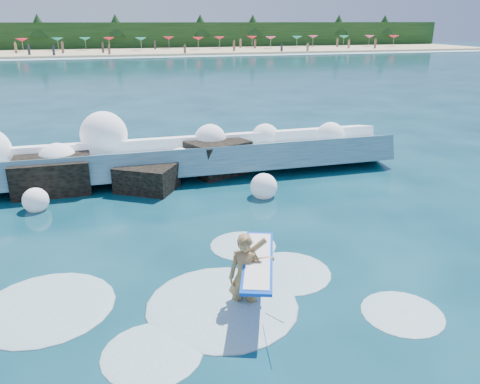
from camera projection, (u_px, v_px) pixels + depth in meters
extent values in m
plane|color=#062C37|center=(198.00, 280.00, 10.18)|extent=(200.00, 200.00, 0.00)
cube|color=tan|center=(113.00, 52.00, 80.63)|extent=(140.00, 20.00, 0.40)
cube|color=silver|center=(115.00, 58.00, 70.74)|extent=(140.00, 5.00, 0.08)
cube|color=black|center=(111.00, 36.00, 88.87)|extent=(140.00, 4.00, 5.00)
cube|color=teal|center=(141.00, 165.00, 16.70)|extent=(18.78, 2.86, 1.57)
cube|color=white|center=(138.00, 147.00, 17.26)|extent=(18.78, 1.32, 0.73)
cube|color=black|center=(53.00, 177.00, 15.45)|extent=(2.42, 1.83, 1.30)
cube|color=black|center=(147.00, 180.00, 15.52)|extent=(2.27, 2.14, 1.00)
cube|color=black|center=(218.00, 160.00, 17.24)|extent=(2.48, 2.27, 1.40)
imported|color=olive|center=(245.00, 278.00, 9.14)|extent=(0.78, 0.66, 1.81)
cube|color=blue|center=(258.00, 260.00, 9.15)|extent=(1.36, 2.52, 0.06)
cube|color=white|center=(258.00, 260.00, 9.14)|extent=(1.20, 2.29, 0.06)
cylinder|color=black|center=(274.00, 318.00, 8.15)|extent=(0.01, 0.91, 0.43)
sphere|color=white|center=(58.00, 162.00, 15.89)|extent=(1.33, 1.33, 1.33)
sphere|color=white|center=(104.00, 135.00, 16.80)|extent=(1.67, 1.67, 1.67)
sphere|color=white|center=(180.00, 160.00, 16.63)|extent=(0.90, 0.90, 0.90)
sphere|color=white|center=(210.00, 140.00, 17.49)|extent=(1.19, 1.19, 1.19)
sphere|color=white|center=(265.00, 138.00, 18.30)|extent=(1.10, 1.10, 1.10)
sphere|color=white|center=(330.00, 136.00, 18.33)|extent=(1.11, 1.11, 1.11)
sphere|color=white|center=(36.00, 200.00, 13.90)|extent=(0.76, 0.76, 0.76)
sphere|color=white|center=(156.00, 186.00, 15.08)|extent=(0.57, 0.57, 0.57)
sphere|color=white|center=(264.00, 187.00, 14.94)|extent=(0.86, 0.86, 0.86)
ellipsoid|color=silver|center=(222.00, 305.00, 9.29)|extent=(3.05, 3.05, 0.15)
ellipsoid|color=silver|center=(152.00, 354.00, 7.94)|extent=(1.76, 1.76, 0.09)
ellipsoid|color=silver|center=(287.00, 272.00, 10.51)|extent=(1.99, 1.99, 0.10)
ellipsoid|color=silver|center=(46.00, 307.00, 9.24)|extent=(2.69, 2.69, 0.13)
ellipsoid|color=silver|center=(243.00, 245.00, 11.76)|extent=(1.67, 1.67, 0.08)
ellipsoid|color=silver|center=(402.00, 313.00, 9.04)|extent=(1.59, 1.59, 0.08)
cone|color=red|center=(22.00, 40.00, 78.31)|extent=(2.00, 2.00, 0.50)
cone|color=#168A7C|center=(57.00, 39.00, 81.23)|extent=(2.00, 2.00, 0.50)
cone|color=#168A7C|center=(85.00, 39.00, 82.58)|extent=(2.00, 2.00, 0.50)
cone|color=red|center=(109.00, 39.00, 83.37)|extent=(2.00, 2.00, 0.50)
cone|color=#168A7C|center=(141.00, 39.00, 82.38)|extent=(2.00, 2.00, 0.50)
cone|color=red|center=(169.00, 38.00, 86.54)|extent=(2.00, 2.00, 0.50)
cone|color=red|center=(198.00, 39.00, 84.24)|extent=(2.00, 2.00, 0.50)
cone|color=red|center=(219.00, 38.00, 87.05)|extent=(2.00, 2.00, 0.50)
cone|color=red|center=(252.00, 37.00, 89.77)|extent=(2.00, 2.00, 0.50)
cone|color=#D13D73|center=(271.00, 38.00, 87.77)|extent=(2.00, 2.00, 0.50)
cone|color=#168A7C|center=(297.00, 37.00, 89.90)|extent=(2.00, 2.00, 0.50)
cone|color=#D13D73|center=(313.00, 37.00, 93.78)|extent=(2.00, 2.00, 0.50)
cone|color=#168A7C|center=(344.00, 37.00, 92.90)|extent=(2.00, 2.00, 0.50)
cone|color=#D13D73|center=(369.00, 37.00, 94.78)|extent=(2.00, 2.00, 0.50)
cone|color=red|center=(394.00, 37.00, 94.41)|extent=(2.00, 2.00, 0.50)
cube|color=#3F332D|center=(38.00, 48.00, 75.24)|extent=(0.35, 0.22, 1.48)
cube|color=#8C664C|center=(346.00, 43.00, 90.87)|extent=(0.35, 0.22, 1.59)
cube|color=#3F332D|center=(201.00, 47.00, 78.99)|extent=(0.35, 0.22, 1.57)
cube|color=#8C664C|center=(225.00, 45.00, 85.14)|extent=(0.35, 0.22, 1.45)
cube|color=#3F332D|center=(268.00, 45.00, 83.52)|extent=(0.35, 0.22, 1.46)
cube|color=#8C664C|center=(381.00, 42.00, 94.90)|extent=(0.35, 0.22, 1.48)
cube|color=brown|center=(325.00, 43.00, 91.16)|extent=(0.35, 0.22, 1.54)
cube|color=#3F332D|center=(398.00, 45.00, 86.44)|extent=(0.35, 0.22, 1.38)
cube|color=#262633|center=(54.00, 52.00, 70.30)|extent=(0.35, 0.22, 1.45)
cube|color=brown|center=(233.00, 45.00, 86.17)|extent=(0.35, 0.22, 1.45)
cube|color=#3F332D|center=(376.00, 43.00, 91.82)|extent=(0.35, 0.22, 1.49)
cube|color=brown|center=(168.00, 46.00, 81.44)|extent=(0.35, 0.22, 1.40)
cube|color=#8C664C|center=(190.00, 47.00, 77.44)|extent=(0.35, 0.22, 1.52)
cube|color=#262633|center=(296.00, 44.00, 87.23)|extent=(0.35, 0.22, 1.57)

